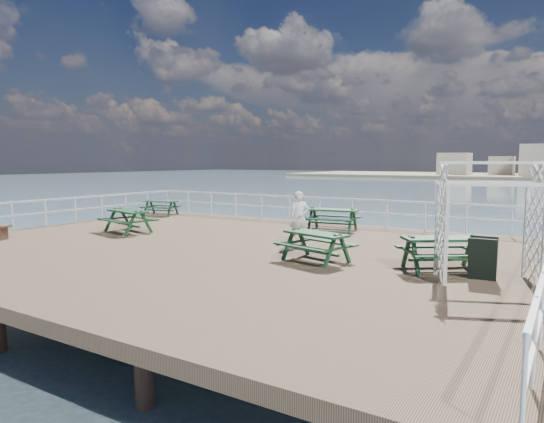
% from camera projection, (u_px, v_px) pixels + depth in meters
% --- Properties ---
extents(ground, '(18.00, 14.00, 0.30)m').
position_uv_depth(ground, '(220.00, 251.00, 14.89)').
color(ground, brown).
rests_on(ground, ground).
extents(railing, '(17.77, 13.76, 1.10)m').
position_uv_depth(railing, '(263.00, 211.00, 16.98)').
color(railing, silver).
rests_on(railing, ground).
extents(picnic_table_a, '(1.83, 1.59, 0.78)m').
position_uv_depth(picnic_table_a, '(161.00, 205.00, 23.43)').
color(picnic_table_a, '#143720').
rests_on(picnic_table_a, ground).
extents(picnic_table_b, '(2.07, 1.76, 0.91)m').
position_uv_depth(picnic_table_b, '(332.00, 215.00, 18.30)').
color(picnic_table_b, '#143720').
rests_on(picnic_table_b, ground).
extents(picnic_table_c, '(2.39, 2.31, 0.91)m').
position_uv_depth(picnic_table_c, '(443.00, 246.00, 11.59)').
color(picnic_table_c, '#143720').
rests_on(picnic_table_c, ground).
extents(picnic_table_d, '(2.18, 1.92, 0.91)m').
position_uv_depth(picnic_table_d, '(128.00, 216.00, 17.86)').
color(picnic_table_d, '#143720').
rests_on(picnic_table_d, ground).
extents(picnic_table_e, '(2.06, 1.82, 0.85)m').
position_uv_depth(picnic_table_e, '(316.00, 240.00, 12.68)').
color(picnic_table_e, '#143720').
rests_on(picnic_table_e, ground).
extents(trellis_arbor, '(2.37, 1.86, 2.61)m').
position_uv_depth(trellis_arbor, '(488.00, 229.00, 10.47)').
color(trellis_arbor, silver).
rests_on(trellis_arbor, ground).
extents(sandwich_board, '(0.61, 0.47, 0.96)m').
position_uv_depth(sandwich_board, '(482.00, 259.00, 10.64)').
color(sandwich_board, black).
rests_on(sandwich_board, ground).
extents(person, '(0.72, 0.68, 1.66)m').
position_uv_depth(person, '(299.00, 218.00, 15.30)').
color(person, white).
rests_on(person, ground).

